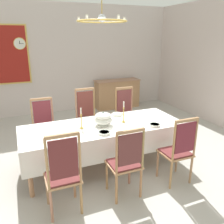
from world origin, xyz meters
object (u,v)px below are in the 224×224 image
object	(u,v)px
spoon_secondary	(122,114)
bowl_near_left	(155,125)
chair_north_a	(44,126)
bowl_near_right	(117,114)
chair_south_a	(63,173)
chair_north_b	(87,118)
sideboard	(117,94)
chandelier	(102,21)
candlestick_east	(124,114)
mounted_clock	(20,44)
framed_painting	(11,55)
chair_south_c	(178,149)
chair_north_c	(126,114)
bowl_far_left	(104,133)
candlestick_west	(81,120)
spoon_primary	(160,124)
dining_table	(103,129)
chair_south_b	(126,161)
soup_tureen	(103,119)

from	to	relation	value
spoon_secondary	bowl_near_left	bearing A→B (deg)	-71.11
chair_north_a	bowl_near_right	world-z (taller)	chair_north_a
chair_south_a	chair_north_b	distance (m)	2.04
chair_north_a	sideboard	world-z (taller)	chair_north_a
chandelier	chair_north_a	bearing A→B (deg)	134.10
candlestick_east	sideboard	size ratio (longest dim) A/B	0.26
bowl_near_right	mounted_clock	size ratio (longest dim) A/B	0.60
candlestick_east	framed_painting	bearing A→B (deg)	116.12
chair_south_c	spoon_secondary	world-z (taller)	chair_south_c
chair_north_c	candlestick_east	bearing A→B (deg)	61.38
bowl_far_left	chandelier	distance (m)	1.70
bowl_near_right	chandelier	bearing A→B (deg)	-137.88
chair_north_a	sideboard	size ratio (longest dim) A/B	0.76
chair_south_a	sideboard	distance (m)	4.89
chair_north_b	chandelier	xyz separation A→B (m)	(0.01, -0.92, 1.85)
mounted_clock	chandelier	size ratio (longest dim) A/B	0.41
candlestick_west	bowl_near_right	distance (m)	0.90
sideboard	mounted_clock	size ratio (longest dim) A/B	4.57
chair_north_a	spoon_primary	distance (m)	2.21
chandelier	chair_north_c	bearing A→B (deg)	46.11
bowl_near_right	mounted_clock	xyz separation A→B (m)	(-1.50, 3.09, 1.23)
chair_north_a	chair_north_b	bearing A→B (deg)	-179.53
bowl_near_left	dining_table	bearing A→B (deg)	154.40
chair_north_c	chandelier	distance (m)	2.26
framed_painting	chair_south_b	bearing A→B (deg)	-73.38
spoon_primary	mounted_clock	bearing A→B (deg)	106.29
bowl_far_left	bowl_near_left	bearing A→B (deg)	-1.05
candlestick_east	dining_table	bearing A→B (deg)	-180.00
chair_north_b	spoon_primary	bearing A→B (deg)	125.71
chair_south_b	spoon_primary	distance (m)	1.10
bowl_far_left	spoon_secondary	xyz separation A→B (m)	(0.67, 0.77, -0.02)
chair_north_b	chair_south_a	bearing A→B (deg)	64.59
spoon_primary	dining_table	bearing A→B (deg)	147.70
soup_tureen	bowl_near_left	world-z (taller)	soup_tureen
chair_south_c	chandelier	xyz separation A→B (m)	(-0.89, 0.92, 1.88)
bowl_near_left	chair_north_a	bearing A→B (deg)	142.34
chair_north_b	framed_painting	size ratio (longest dim) A/B	0.77
chair_north_b	candlestick_west	xyz separation A→B (m)	(-0.37, -0.92, 0.31)
candlestick_west	mounted_clock	xyz separation A→B (m)	(-0.69, 3.48, 1.12)
framed_painting	chair_south_c	bearing A→B (deg)	-63.34
chair_north_a	chair_south_c	bearing A→B (deg)	134.04
dining_table	chair_north_c	bearing A→B (deg)	46.11
spoon_secondary	chandelier	world-z (taller)	chandelier
bowl_near_right	dining_table	bearing A→B (deg)	-137.88
mounted_clock	chair_north_a	bearing A→B (deg)	-85.80
dining_table	chair_south_a	xyz separation A→B (m)	(-0.89, -0.92, -0.11)
chair_south_a	bowl_near_left	xyz separation A→B (m)	(1.68, 0.54, 0.21)
sideboard	chandelier	bearing A→B (deg)	62.44
bowl_near_left	chandelier	bearing A→B (deg)	154.40
chair_south_b	chair_north_c	distance (m)	2.04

